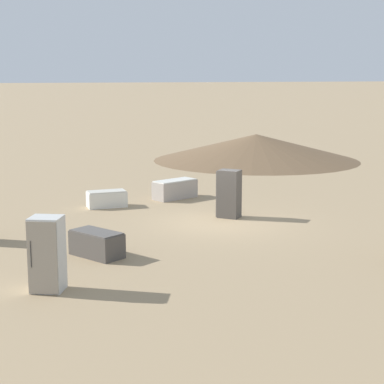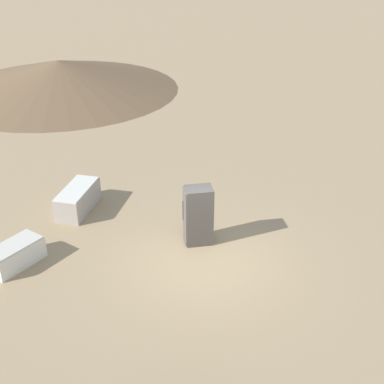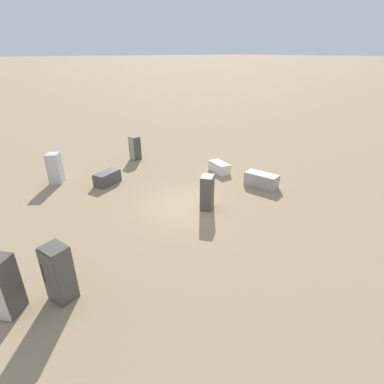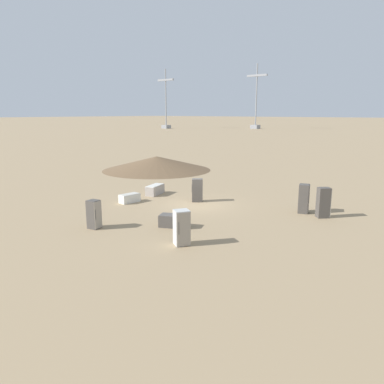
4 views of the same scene
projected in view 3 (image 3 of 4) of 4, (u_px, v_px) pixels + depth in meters
The scene contains 9 objects.
ground_plane at pixel (189, 206), 15.10m from camera, with size 1000.00×1000.00×0.00m, color #9E8460.
discarded_fridge_0 at pixel (59, 273), 9.11m from camera, with size 0.86×0.91×1.90m.
discarded_fridge_1 at pixel (4, 287), 8.58m from camera, with size 0.93×0.93×1.92m.
discarded_fridge_2 at pixel (207, 192), 14.52m from camera, with size 0.96×0.92×1.72m.
discarded_fridge_3 at pixel (261, 180), 17.12m from camera, with size 1.27×2.01×0.78m.
discarded_fridge_4 at pixel (135, 148), 21.26m from camera, with size 0.74×0.69×1.64m.
discarded_fridge_5 at pixel (219, 167), 19.18m from camera, with size 0.88×1.56×0.64m.
discarded_fridge_6 at pixel (55, 168), 17.42m from camera, with size 0.97×0.98×1.79m.
discarded_fridge_7 at pixel (107, 178), 17.48m from camera, with size 1.73×1.34×0.72m.
Camera 3 is at (7.72, 10.89, 7.09)m, focal length 28.00 mm.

